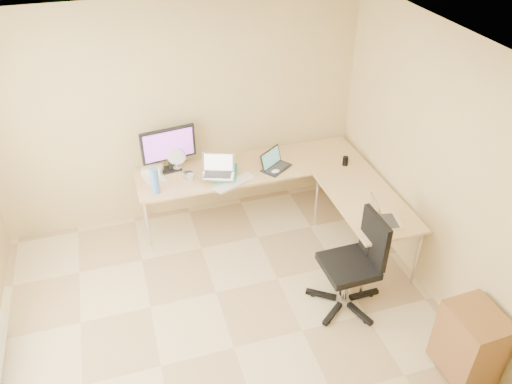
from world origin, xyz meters
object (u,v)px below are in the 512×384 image
object	(u,v)px
mug	(190,178)
desk_fan	(176,159)
laptop_black	(276,160)
cabinet	(470,342)
desk_main	(252,192)
laptop_center	(217,167)
office_chair	(348,266)
keyboard	(235,183)
desk_return	(363,227)
monitor	(169,150)
water_bottle	(155,181)
laptop_return	(387,213)

from	to	relation	value
mug	desk_fan	size ratio (longest dim) A/B	0.33
laptop_black	cabinet	world-z (taller)	laptop_black
desk_main	laptop_black	distance (m)	0.56
laptop_center	office_chair	xyz separation A→B (m)	(0.91, -1.47, -0.40)
desk_main	keyboard	size ratio (longest dim) A/B	5.36
desk_main	desk_return	bearing A→B (deg)	-45.73
desk_fan	office_chair	distance (m)	2.28
laptop_black	desk_fan	xyz separation A→B (m)	(-1.09, 0.33, 0.02)
desk_main	monitor	size ratio (longest dim) A/B	4.29
desk_return	monitor	distance (m)	2.32
desk_return	desk_fan	distance (m)	2.22
desk_return	laptop_center	xyz separation A→B (m)	(-1.41, 0.84, 0.54)
desk_return	desk_main	bearing A→B (deg)	134.27
mug	water_bottle	distance (m)	0.42
mug	water_bottle	size ratio (longest dim) A/B	0.29
desk_main	desk_return	size ratio (longest dim) A/B	2.04
desk_main	mug	world-z (taller)	mug
laptop_black	desk_fan	bearing A→B (deg)	127.36
keyboard	water_bottle	size ratio (longest dim) A/B	1.67
desk_return	laptop_return	distance (m)	0.63
water_bottle	office_chair	distance (m)	2.18
water_bottle	office_chair	world-z (taller)	water_bottle
desk_return	desk_fan	xyz separation A→B (m)	(-1.81, 1.20, 0.49)
office_chair	water_bottle	bearing A→B (deg)	137.28
cabinet	laptop_center	bearing A→B (deg)	119.86
monitor	laptop_black	world-z (taller)	monitor
water_bottle	laptop_return	distance (m)	2.41
laptop_black	office_chair	bearing A→B (deg)	-117.56
laptop_center	mug	xyz separation A→B (m)	(-0.30, 0.07, -0.13)
laptop_center	laptop_black	world-z (taller)	laptop_center
laptop_black	water_bottle	xyz separation A→B (m)	(-1.39, -0.08, 0.04)
mug	water_bottle	xyz separation A→B (m)	(-0.39, -0.11, 0.11)
keyboard	desk_fan	bearing A→B (deg)	113.02
desk_return	mug	xyz separation A→B (m)	(-1.71, 0.91, 0.41)
laptop_center	office_chair	distance (m)	1.78
desk_return	office_chair	xyz separation A→B (m)	(-0.50, -0.64, 0.13)
laptop_center	desk_fan	distance (m)	0.54
laptop_center	laptop_black	xyz separation A→B (m)	(0.70, 0.03, -0.06)
desk_return	monitor	xyz separation A→B (m)	(-1.88, 1.20, 0.63)
laptop_center	office_chair	size ratio (longest dim) A/B	0.34
desk_return	water_bottle	size ratio (longest dim) A/B	4.39
keyboard	desk_fan	size ratio (longest dim) A/B	1.90
desk_main	monitor	xyz separation A→B (m)	(-0.90, 0.20, 0.63)
desk_main	desk_return	world-z (taller)	same
desk_return	mug	world-z (taller)	mug
desk_fan	laptop_center	bearing A→B (deg)	-27.83
monitor	desk_main	bearing A→B (deg)	-20.13
monitor	keyboard	distance (m)	0.83
water_bottle	laptop_return	world-z (taller)	water_bottle
keyboard	mug	bearing A→B (deg)	131.06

